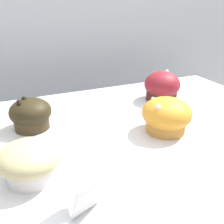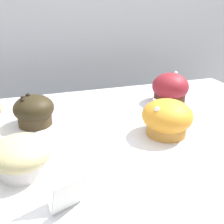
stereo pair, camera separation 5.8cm
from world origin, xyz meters
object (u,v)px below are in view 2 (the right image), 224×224
object	(u,v)px
muffin_back_left	(170,89)
muffin_back_center	(21,155)
muffin_front_left	(34,111)
muffin_front_center	(167,118)

from	to	relation	value
muffin_back_left	muffin_back_center	xyz separation A→B (m)	(-0.41, -0.23, -0.00)
muffin_front_left	muffin_back_center	xyz separation A→B (m)	(-0.03, -0.19, -0.00)
muffin_back_left	muffin_front_left	world-z (taller)	muffin_back_left
muffin_back_left	muffin_back_center	world-z (taller)	muffin_back_left
muffin_front_left	muffin_back_left	bearing A→B (deg)	5.89
muffin_back_center	muffin_front_left	bearing A→B (deg)	81.76
muffin_front_left	muffin_front_center	bearing A→B (deg)	-25.97
muffin_front_center	muffin_front_left	size ratio (longest dim) A/B	1.17
muffin_front_left	muffin_back_center	distance (m)	0.19
muffin_back_left	muffin_front_center	bearing A→B (deg)	-120.42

